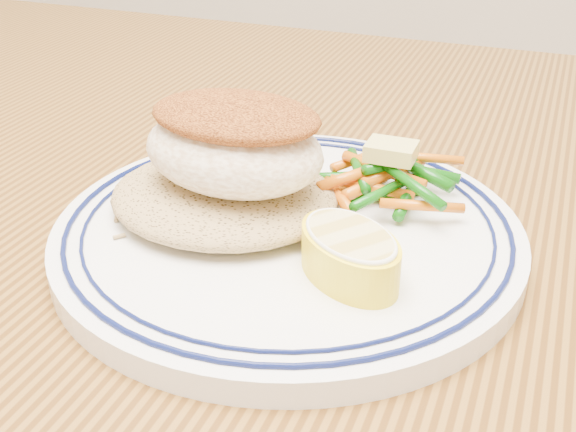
# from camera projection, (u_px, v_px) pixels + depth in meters

# --- Properties ---
(dining_table) EXTENTS (1.50, 0.90, 0.75)m
(dining_table) POSITION_uv_depth(u_px,v_px,m) (268.00, 333.00, 0.51)
(dining_table) COLOR #503010
(dining_table) RESTS_ON ground
(plate) EXTENTS (0.27, 0.27, 0.02)m
(plate) POSITION_uv_depth(u_px,v_px,m) (288.00, 232.00, 0.43)
(plate) COLOR white
(plate) RESTS_ON dining_table
(rice_pilaf) EXTENTS (0.14, 0.12, 0.03)m
(rice_pilaf) POSITION_uv_depth(u_px,v_px,m) (224.00, 192.00, 0.43)
(rice_pilaf) COLOR #9C7F4E
(rice_pilaf) RESTS_ON plate
(fish_fillet) EXTENTS (0.11, 0.08, 0.05)m
(fish_fillet) POSITION_uv_depth(u_px,v_px,m) (234.00, 142.00, 0.41)
(fish_fillet) COLOR white
(fish_fillet) RESTS_ON rice_pilaf
(vegetable_pile) EXTENTS (0.11, 0.11, 0.03)m
(vegetable_pile) POSITION_uv_depth(u_px,v_px,m) (383.00, 178.00, 0.45)
(vegetable_pile) COLOR #0C500A
(vegetable_pile) RESTS_ON plate
(butter_pat) EXTENTS (0.03, 0.02, 0.01)m
(butter_pat) POSITION_uv_depth(u_px,v_px,m) (391.00, 151.00, 0.43)
(butter_pat) COLOR #D4CB68
(butter_pat) RESTS_ON vegetable_pile
(lemon_wedge) EXTENTS (0.09, 0.09, 0.03)m
(lemon_wedge) POSITION_uv_depth(u_px,v_px,m) (350.00, 252.00, 0.37)
(lemon_wedge) COLOR yellow
(lemon_wedge) RESTS_ON plate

